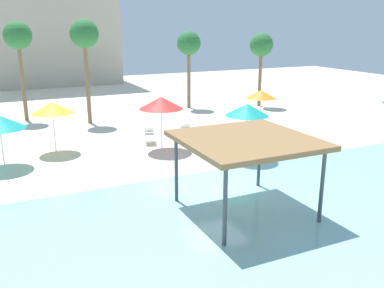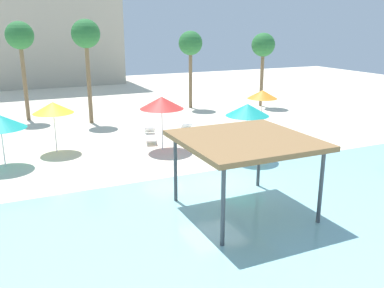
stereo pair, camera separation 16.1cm
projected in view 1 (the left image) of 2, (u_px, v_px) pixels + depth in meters
The scene contains 13 objects.
ground_plane at pixel (213, 184), 18.02m from camera, with size 80.00×80.00×0.00m, color beige.
lagoon_water at pixel (290, 238), 13.44m from camera, with size 44.00×13.50×0.04m, color #8CC6CC.
shade_pavilion at pixel (246, 142), 14.68m from camera, with size 4.46×4.46×2.82m.
beach_umbrella_orange_0 at pixel (261, 94), 26.78m from camera, with size 1.93×1.93×2.59m.
beach_umbrella_yellow_1 at pixel (52, 108), 21.90m from camera, with size 2.13×2.13×2.72m.
beach_umbrella_red_5 at pixel (161, 103), 22.28m from camera, with size 2.36×2.36×2.93m.
beach_umbrella_teal_7 at pixel (247, 110), 20.73m from camera, with size 2.17×2.17×2.86m.
lounge_chair_1 at pixel (188, 132), 25.50m from camera, with size 0.85×1.96×0.74m.
lounge_chair_2 at pixel (150, 136), 24.59m from camera, with size 1.09×1.99×0.74m.
palm_tree_0 at pixel (261, 46), 34.03m from camera, with size 1.90×1.90×5.98m.
palm_tree_1 at pixel (18, 38), 28.45m from camera, with size 1.90×1.90×6.85m.
palm_tree_2 at pixel (84, 37), 27.63m from camera, with size 1.90×1.90×6.99m.
palm_tree_3 at pixel (189, 45), 33.22m from camera, with size 1.90×1.90×6.15m.
Camera 1 is at (-7.98, -14.86, 6.63)m, focal length 39.24 mm.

